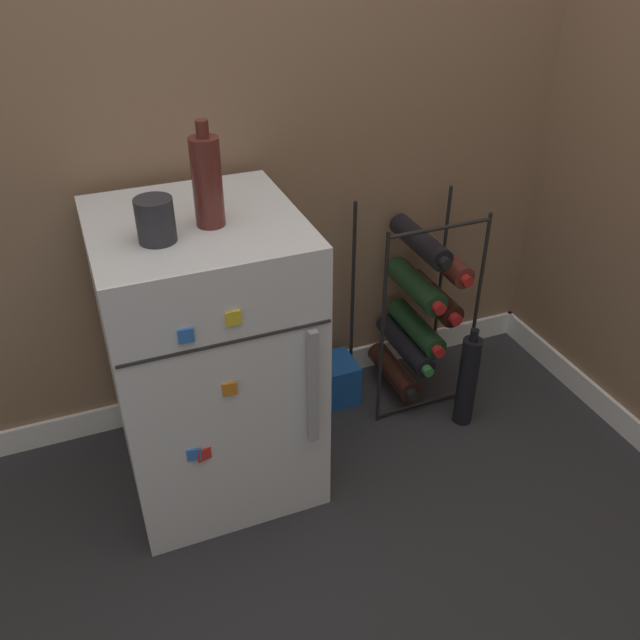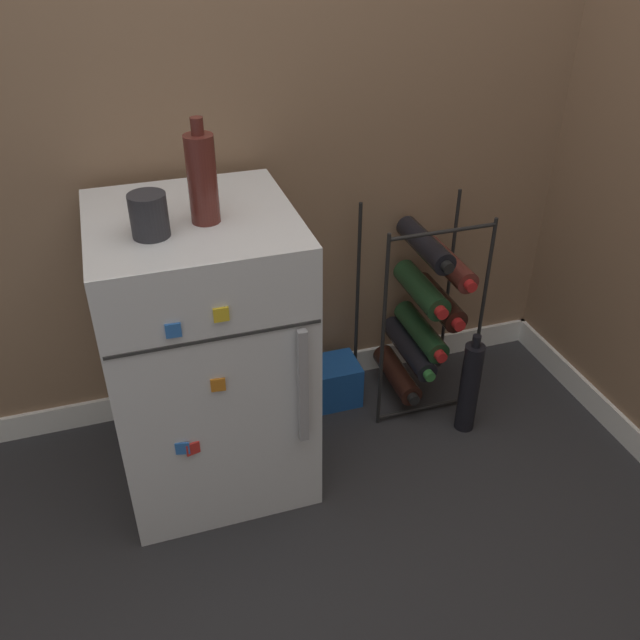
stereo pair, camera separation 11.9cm
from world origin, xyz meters
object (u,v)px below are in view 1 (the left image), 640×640
(fridge_top_bottle, at_px, (207,181))
(wine_rack, at_px, (418,306))
(soda_box, at_px, (320,384))
(fridge_top_cup, at_px, (155,220))
(mini_fridge, at_px, (209,357))
(loose_bottle_floor, at_px, (467,381))

(fridge_top_bottle, bearing_deg, wine_rack, 13.13)
(soda_box, xyz_separation_m, fridge_top_cup, (-0.50, -0.26, 0.81))
(mini_fridge, relative_size, wine_rack, 1.19)
(soda_box, xyz_separation_m, loose_bottle_floor, (0.41, -0.27, 0.09))
(soda_box, distance_m, fridge_top_bottle, 0.97)
(fridge_top_bottle, bearing_deg, fridge_top_cup, -162.95)
(loose_bottle_floor, bearing_deg, soda_box, 146.87)
(mini_fridge, distance_m, fridge_top_bottle, 0.53)
(wine_rack, xyz_separation_m, soda_box, (-0.33, 0.05, -0.27))
(fridge_top_cup, distance_m, loose_bottle_floor, 1.16)
(soda_box, height_order, fridge_top_cup, fridge_top_cup)
(wine_rack, distance_m, fridge_top_bottle, 0.94)
(fridge_top_cup, height_order, loose_bottle_floor, fridge_top_cup)
(fridge_top_cup, xyz_separation_m, loose_bottle_floor, (0.92, -0.01, -0.72))
(soda_box, bearing_deg, fridge_top_cup, -152.99)
(fridge_top_cup, bearing_deg, loose_bottle_floor, -0.73)
(fridge_top_bottle, bearing_deg, loose_bottle_floor, -3.90)
(wine_rack, xyz_separation_m, fridge_top_cup, (-0.83, -0.20, 0.54))
(mini_fridge, height_order, wine_rack, mini_fridge)
(mini_fridge, bearing_deg, soda_box, 23.48)
(soda_box, height_order, loose_bottle_floor, loose_bottle_floor)
(soda_box, xyz_separation_m, fridge_top_bottle, (-0.37, -0.22, 0.87))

